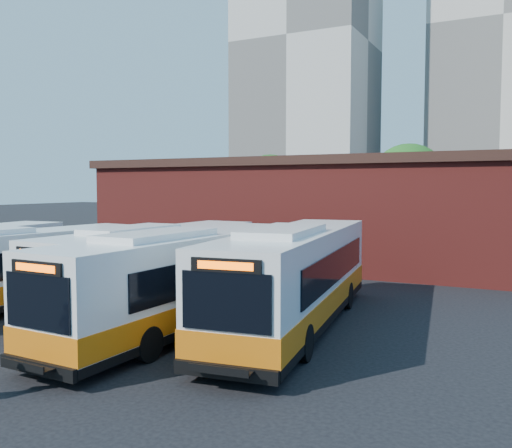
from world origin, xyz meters
The scene contains 10 objects.
ground centered at (0.00, 0.00, 0.00)m, with size 220.00×220.00×0.00m, color black.
bus_west centered at (-6.38, 1.19, 1.45)m, with size 3.74×11.88×3.19m.
bus_midwest centered at (-2.01, 4.42, 1.48)m, with size 2.78×12.01×3.25m.
bus_mideast centered at (1.05, 2.03, 1.53)m, with size 2.95×12.43×3.36m.
bus_east centered at (4.22, 3.92, 1.58)m, with size 4.22×12.97×3.48m.
depot_building centered at (0.00, 20.00, 3.26)m, with size 28.60×12.60×6.40m.
tree_west centered at (-10.00, 32.00, 4.64)m, with size 6.00×6.00×7.65m.
tree_mid centered at (2.00, 34.00, 5.08)m, with size 6.56×6.56×8.36m.
tower_left centered at (-22.00, 72.00, 27.84)m, with size 20.00×18.00×56.20m.
tower_center centered at (7.00, 86.00, 30.34)m, with size 22.00×20.00×61.20m.
Camera 1 is at (11.17, -12.83, 4.76)m, focal length 38.00 mm.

